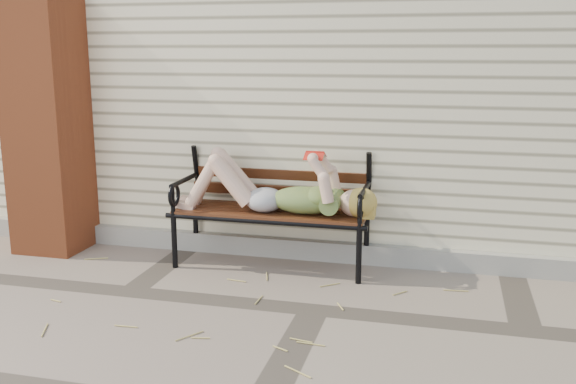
# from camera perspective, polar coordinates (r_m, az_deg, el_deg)

# --- Properties ---
(ground) EXTENTS (80.00, 80.00, 0.00)m
(ground) POSITION_cam_1_polar(r_m,az_deg,el_deg) (4.05, 2.33, -10.43)
(ground) COLOR gray
(ground) RESTS_ON ground
(house_wall) EXTENTS (8.00, 4.00, 3.00)m
(house_wall) POSITION_cam_1_polar(r_m,az_deg,el_deg) (6.70, 7.82, 11.73)
(house_wall) COLOR #F7EBC1
(house_wall) RESTS_ON ground
(foundation_strip) EXTENTS (8.00, 0.10, 0.15)m
(foundation_strip) POSITION_cam_1_polar(r_m,az_deg,el_deg) (4.92, 4.66, -5.32)
(foundation_strip) COLOR #9F9C8F
(foundation_strip) RESTS_ON ground
(brick_pillar) EXTENTS (0.50, 0.50, 2.00)m
(brick_pillar) POSITION_cam_1_polar(r_m,az_deg,el_deg) (5.39, -20.58, 5.56)
(brick_pillar) COLOR #A64A25
(brick_pillar) RESTS_ON ground
(garden_bench) EXTENTS (1.55, 0.62, 1.00)m
(garden_bench) POSITION_cam_1_polar(r_m,az_deg,el_deg) (4.77, -1.22, 0.20)
(garden_bench) COLOR black
(garden_bench) RESTS_ON ground
(reading_woman) EXTENTS (1.46, 0.33, 0.46)m
(reading_woman) POSITION_cam_1_polar(r_m,az_deg,el_deg) (4.64, -1.47, 0.29)
(reading_woman) COLOR #093741
(reading_woman) RESTS_ON ground
(straw_scatter) EXTENTS (2.73, 1.48, 0.01)m
(straw_scatter) POSITION_cam_1_polar(r_m,az_deg,el_deg) (3.97, -3.76, -10.83)
(straw_scatter) COLOR tan
(straw_scatter) RESTS_ON ground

